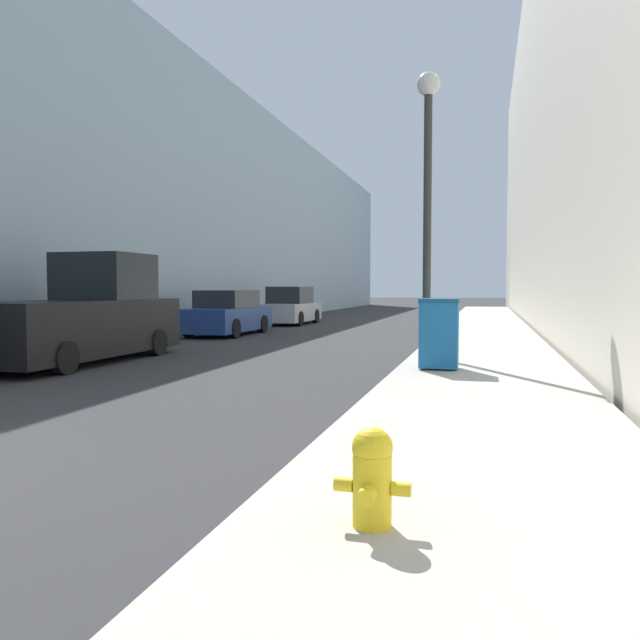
# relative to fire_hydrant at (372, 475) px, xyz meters

# --- Properties ---
(sidewalk_right) EXTENTS (3.23, 60.00, 0.13)m
(sidewalk_right) POSITION_rel_fire_hydrant_xyz_m (0.67, 17.26, -0.39)
(sidewalk_right) COLOR #ADA89E
(sidewalk_right) RESTS_ON ground
(building_left_glass) EXTENTS (12.00, 60.00, 10.56)m
(building_left_glass) POSITION_rel_fire_hydrant_xyz_m (-16.12, 25.26, 4.82)
(building_left_glass) COLOR #849EB2
(building_left_glass) RESTS_ON ground
(fire_hydrant) EXTENTS (0.49, 0.37, 0.63)m
(fire_hydrant) POSITION_rel_fire_hydrant_xyz_m (0.00, 0.00, 0.00)
(fire_hydrant) COLOR yellow
(fire_hydrant) RESTS_ON sidewalk_right
(trash_bin) EXTENTS (0.72, 0.62, 1.31)m
(trash_bin) POSITION_rel_fire_hydrant_xyz_m (-0.16, 7.85, 0.34)
(trash_bin) COLOR #19609E
(trash_bin) RESTS_ON sidewalk_right
(lamppost) EXTENTS (0.51, 0.51, 6.15)m
(lamppost) POSITION_rel_fire_hydrant_xyz_m (-0.59, 9.99, 3.47)
(lamppost) COLOR #2D332D
(lamppost) RESTS_ON sidewalk_right
(pickup_truck) EXTENTS (2.00, 5.50, 2.42)m
(pickup_truck) POSITION_rel_fire_hydrant_xyz_m (-7.86, 8.08, 0.53)
(pickup_truck) COLOR black
(pickup_truck) RESTS_ON ground
(parked_sedan_near) EXTENTS (1.84, 4.35, 1.54)m
(parked_sedan_near) POSITION_rel_fire_hydrant_xyz_m (-7.98, 16.15, 0.26)
(parked_sedan_near) COLOR navy
(parked_sedan_near) RESTS_ON ground
(parked_sedan_far) EXTENTS (1.85, 4.28, 1.68)m
(parked_sedan_far) POSITION_rel_fire_hydrant_xyz_m (-7.80, 22.73, 0.30)
(parked_sedan_far) COLOR #A3A8B2
(parked_sedan_far) RESTS_ON ground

